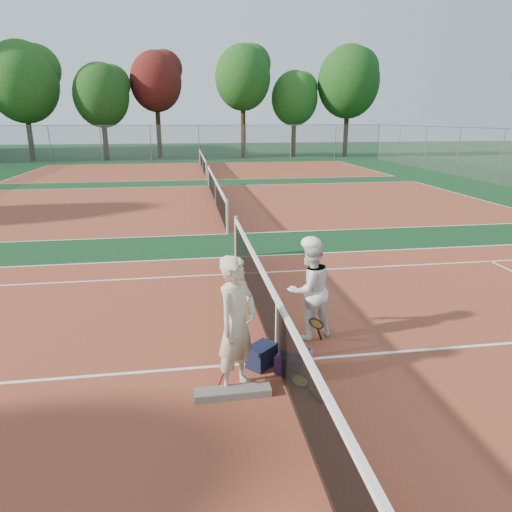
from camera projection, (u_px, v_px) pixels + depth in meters
The scene contains 23 objects.
ground at pixel (277, 362), 6.85m from camera, with size 130.00×130.00×0.00m, color #0E3418.
court_main at pixel (277, 362), 6.85m from camera, with size 23.77×10.97×0.01m, color brown.
court_far_a at pixel (216, 204), 19.62m from camera, with size 23.77×10.97×0.01m, color brown.
court_far_b at pixel (203, 170), 32.40m from camera, with size 23.77×10.97×0.01m, color brown.
net_main at pixel (277, 331), 6.70m from camera, with size 0.10×10.98×1.02m, color black, non-canonical shape.
net_far_a at pixel (216, 192), 19.48m from camera, with size 0.10×10.98×1.02m, color black, non-canonical shape.
net_far_b at pixel (203, 163), 32.26m from camera, with size 0.10×10.98×1.02m, color black, non-canonical shape.
fence_back at pixel (199, 143), 38.60m from camera, with size 32.00×0.06×3.00m, color slate, non-canonical shape.
player_a at pixel (237, 325), 5.93m from camera, with size 0.68×0.45×1.87m, color beige.
player_b at pixel (309, 290), 7.42m from camera, with size 0.81×0.63×1.66m, color white.
racket_red at pixel (229, 369), 6.13m from camera, with size 0.28×0.27×0.56m, color maroon, non-canonical shape.
racket_black_held at pixel (316, 332), 7.24m from camera, with size 0.36×0.27×0.51m, color black, non-canonical shape.
racket_spare at pixel (300, 383), 6.19m from camera, with size 0.60×0.27×0.13m, color black, non-canonical shape.
sports_bag_navy at pixel (262, 356), 6.69m from camera, with size 0.42×0.29×0.33m, color black.
sports_bag_purple at pixel (288, 365), 6.49m from camera, with size 0.34×0.23×0.28m, color #27102C.
net_cover_canvas at pixel (233, 392), 5.99m from camera, with size 1.01×0.23×0.11m, color #615D58.
water_bottle at pixel (310, 359), 6.63m from camera, with size 0.09×0.09×0.30m, color #AAC1D8.
tree_back_0 at pixel (23, 82), 37.91m from camera, with size 5.78×5.78×9.74m.
tree_back_1 at pixel (101, 96), 38.86m from camera, with size 4.67×4.67×8.11m.
tree_back_maroon at pixel (156, 82), 40.86m from camera, with size 4.59×4.59×9.35m.
tree_back_3 at pixel (243, 78), 40.39m from camera, with size 4.92×4.92×9.83m.
tree_back_4 at pixel (294, 99), 42.38m from camera, with size 4.30×4.30×7.81m.
tree_back_5 at pixel (349, 82), 42.22m from camera, with size 5.71×5.71×10.05m.
Camera 1 is at (-1.23, -5.98, 3.50)m, focal length 32.00 mm.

